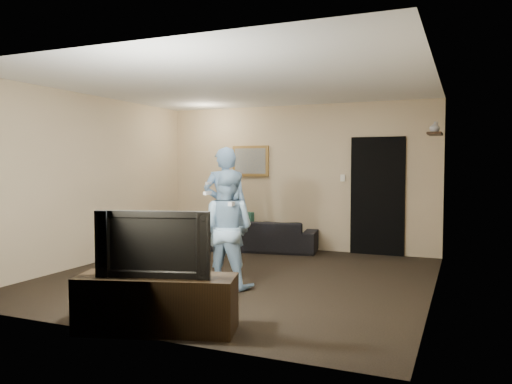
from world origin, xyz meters
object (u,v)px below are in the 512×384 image
at_px(sofa, 265,235).
at_px(television, 156,243).
at_px(wii_player_right, 228,229).
at_px(tv_console, 157,304).
at_px(wii_player_left, 225,207).

bearing_deg(sofa, television, 89.61).
bearing_deg(wii_player_right, tv_console, -86.11).
bearing_deg(television, wii_player_right, 77.61).
distance_m(tv_console, wii_player_right, 1.80).
relative_size(sofa, wii_player_left, 1.04).
bearing_deg(wii_player_right, television, -86.11).
relative_size(tv_console, wii_player_right, 0.99).
xyz_separation_m(tv_console, wii_player_right, (-0.12, 1.72, 0.49)).
distance_m(sofa, tv_console, 4.42).
distance_m(television, wii_player_right, 1.73).
xyz_separation_m(sofa, wii_player_right, (0.56, -2.64, 0.46)).
bearing_deg(tv_console, television, -16.28).
height_order(sofa, wii_player_right, wii_player_right).
relative_size(sofa, tv_console, 1.27).
distance_m(wii_player_left, wii_player_right, 1.25).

